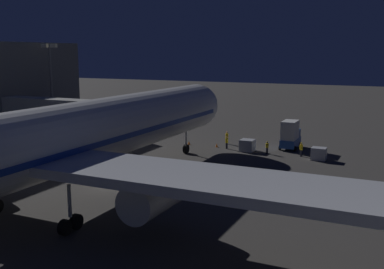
{
  "coord_description": "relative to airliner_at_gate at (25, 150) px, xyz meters",
  "views": [
    {
      "loc": [
        -26.39,
        36.61,
        13.31
      ],
      "look_at": [
        -3.0,
        -13.09,
        3.5
      ],
      "focal_mm": 43.11,
      "sensor_mm": 36.0,
      "label": 1
    }
  ],
  "objects": [
    {
      "name": "traffic_cone_nose_starboard",
      "position": [
        2.2,
        -33.8,
        -5.65
      ],
      "size": [
        0.36,
        0.36,
        0.55
      ],
      "primitive_type": "cone",
      "color": "orange",
      "rests_on": "ground_plane"
    },
    {
      "name": "ground_crew_near_nose_gear",
      "position": [
        -2.69,
        -36.55,
        -4.89
      ],
      "size": [
        0.4,
        0.4,
        1.86
      ],
      "color": "black",
      "rests_on": "ground_plane"
    },
    {
      "name": "ground_crew_by_tug",
      "position": [
        -3.87,
        -33.38,
        -4.94
      ],
      "size": [
        0.4,
        0.4,
        1.78
      ],
      "color": "black",
      "rests_on": "ground_plane"
    },
    {
      "name": "jet_bridge",
      "position": [
        11.58,
        -21.05,
        0.1
      ],
      "size": [
        21.52,
        3.4,
        7.56
      ],
      "color": "#9E9E99",
      "rests_on": "ground_plane"
    },
    {
      "name": "traffic_cone_nose_port",
      "position": [
        -2.2,
        -33.8,
        -5.65
      ],
      "size": [
        0.36,
        0.36,
        0.55
      ],
      "primitive_type": "cone",
      "color": "orange",
      "rests_on": "ground_plane"
    },
    {
      "name": "ground_crew_under_port_wing",
      "position": [
        -14.35,
        -32.91,
        -4.9
      ],
      "size": [
        0.4,
        0.4,
        1.85
      ],
      "color": "black",
      "rests_on": "ground_plane"
    },
    {
      "name": "airliner_at_gate",
      "position": [
        0.0,
        0.0,
        0.0
      ],
      "size": [
        53.0,
        70.42,
        18.67
      ],
      "color": "silver",
      "rests_on": "ground_plane"
    },
    {
      "name": "ground_plane",
      "position": [
        0.0,
        -10.71,
        -5.92
      ],
      "size": [
        320.0,
        320.0,
        0.0
      ],
      "primitive_type": "plane",
      "color": "#383533"
    },
    {
      "name": "apron_floodlight_mast",
      "position": [
        25.5,
        -31.38,
        2.79
      ],
      "size": [
        2.9,
        0.5,
        14.66
      ],
      "color": "#59595E",
      "rests_on": "ground_plane"
    },
    {
      "name": "baggage_container_mid_row",
      "position": [
        -16.78,
        -31.91,
        -5.14
      ],
      "size": [
        1.79,
        1.51,
        1.57
      ],
      "primitive_type": "cube",
      "color": "#B7BABF",
      "rests_on": "ground_plane"
    },
    {
      "name": "baggage_container_near_belt",
      "position": [
        -6.98,
        -33.13,
        -5.13
      ],
      "size": [
        1.83,
        1.86,
        1.59
      ],
      "primitive_type": "cube",
      "color": "#B7BABF",
      "rests_on": "ground_plane"
    },
    {
      "name": "ground_crew_marshaller_fwd",
      "position": [
        -9.92,
        -32.58,
        -4.99
      ],
      "size": [
        0.4,
        0.4,
        1.7
      ],
      "color": "black",
      "rests_on": "ground_plane"
    },
    {
      "name": "cargo_truck_aft",
      "position": [
        -11.92,
        -37.15,
        -3.94
      ],
      "size": [
        2.36,
        4.55,
        4.01
      ],
      "color": "#234C9E",
      "rests_on": "ground_plane"
    }
  ]
}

